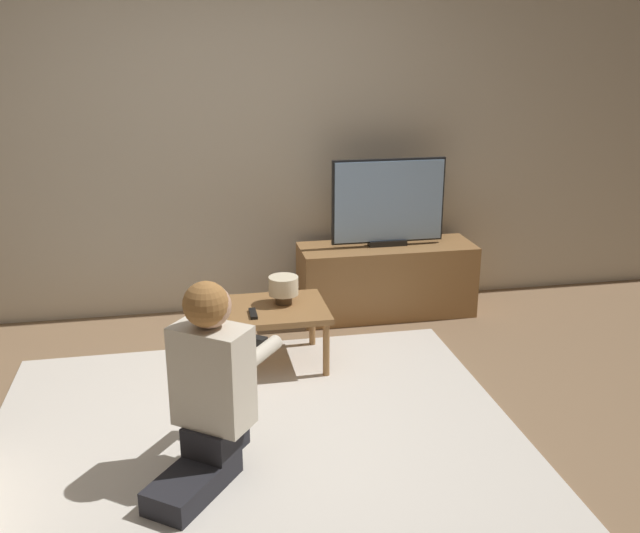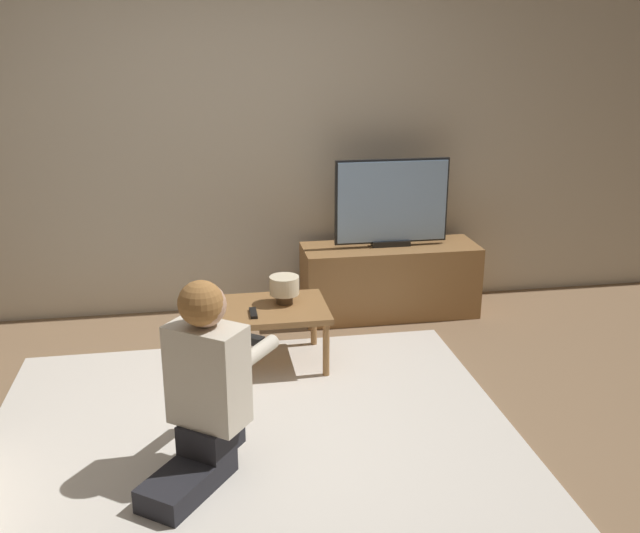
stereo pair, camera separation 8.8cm
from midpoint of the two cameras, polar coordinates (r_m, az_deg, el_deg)
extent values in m
plane|color=#896B4C|center=(3.66, -4.57, -14.00)|extent=(10.00, 10.00, 0.00)
cube|color=beige|center=(5.07, -7.03, 10.69)|extent=(10.00, 0.06, 2.60)
cube|color=silver|center=(3.66, -4.57, -13.89)|extent=(2.66, 2.40, 0.02)
cube|color=olive|center=(5.15, 6.07, -1.10)|extent=(1.25, 0.43, 0.52)
cube|color=black|center=(5.07, 6.17, 1.87)|extent=(0.27, 0.08, 0.04)
cube|color=black|center=(5.00, 6.26, 5.21)|extent=(0.80, 0.03, 0.59)
cube|color=#8CB2E0|center=(4.99, 6.29, 5.19)|extent=(0.77, 0.04, 0.56)
cube|color=olive|center=(4.30, -3.61, -3.47)|extent=(0.71, 0.53, 0.04)
cylinder|color=olive|center=(4.15, -7.60, -7.31)|extent=(0.04, 0.04, 0.35)
cylinder|color=olive|center=(4.21, 1.09, -6.75)|extent=(0.04, 0.04, 0.35)
cylinder|color=olive|center=(4.56, -7.85, -4.91)|extent=(0.04, 0.04, 0.35)
cylinder|color=olive|center=(4.62, 0.04, -4.43)|extent=(0.04, 0.04, 0.35)
cube|color=#232328|center=(3.32, -9.77, -16.47)|extent=(0.46, 0.51, 0.11)
cube|color=#232328|center=(3.38, -7.97, -13.19)|extent=(0.32, 0.32, 0.14)
cube|color=beige|center=(3.23, -8.20, -8.57)|extent=(0.39, 0.36, 0.47)
sphere|color=tan|center=(3.10, -8.48, -3.06)|extent=(0.20, 0.20, 0.20)
sphere|color=#9E6B38|center=(3.08, -8.70, -2.93)|extent=(0.20, 0.20, 0.20)
cube|color=black|center=(3.50, -4.76, -5.85)|extent=(0.13, 0.11, 0.04)
cylinder|color=beige|center=(3.36, -4.34, -6.92)|extent=(0.23, 0.28, 0.07)
cylinder|color=beige|center=(3.46, -7.25, -6.24)|extent=(0.23, 0.28, 0.07)
cylinder|color=#4C3823|center=(4.34, -2.28, -2.57)|extent=(0.10, 0.10, 0.06)
cylinder|color=beige|center=(4.31, -2.29, -1.51)|extent=(0.18, 0.18, 0.11)
cube|color=black|center=(4.18, -4.76, -3.73)|extent=(0.04, 0.15, 0.02)
camera|label=1|loc=(0.04, -89.38, 0.20)|focal=40.00mm
camera|label=2|loc=(0.04, 90.62, -0.20)|focal=40.00mm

